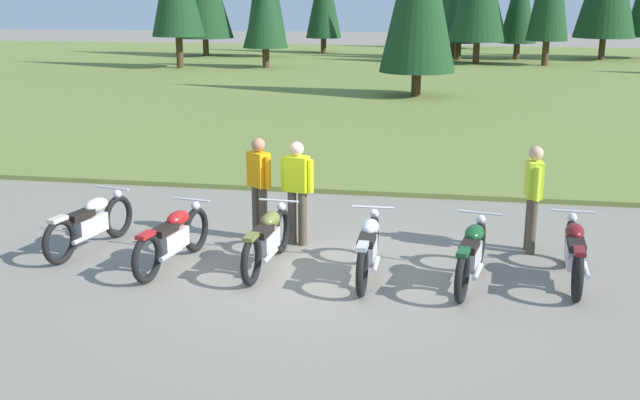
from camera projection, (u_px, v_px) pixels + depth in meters
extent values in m
plane|color=gray|center=(313.00, 270.00, 11.01)|extent=(140.00, 140.00, 0.00)
cube|color=olive|center=(414.00, 77.00, 36.01)|extent=(80.00, 44.00, 0.10)
cylinder|color=#47331E|center=(545.00, 54.00, 41.05)|extent=(0.36, 0.36, 1.43)
cylinder|color=#47331E|center=(266.00, 59.00, 39.90)|extent=(0.36, 0.36, 1.14)
cone|color=#193D1E|center=(265.00, 6.00, 39.20)|extent=(2.37, 2.37, 4.20)
cylinder|color=#47331E|center=(206.00, 48.00, 47.38)|extent=(0.36, 0.36, 1.21)
cylinder|color=#47331E|center=(477.00, 40.00, 53.31)|extent=(0.36, 0.36, 1.45)
cylinder|color=#47331E|center=(516.00, 52.00, 44.96)|extent=(0.36, 0.36, 1.05)
cone|color=#193D1E|center=(520.00, 0.00, 44.17)|extent=(2.14, 2.14, 4.94)
cylinder|color=#47331E|center=(324.00, 46.00, 49.85)|extent=(0.36, 0.36, 1.08)
cylinder|color=#47331E|center=(416.00, 85.00, 28.80)|extent=(0.36, 0.36, 1.03)
cylinder|color=#47331E|center=(267.00, 49.00, 46.83)|extent=(0.36, 0.36, 1.19)
cylinder|color=#47331E|center=(180.00, 53.00, 39.64)|extent=(0.36, 0.36, 1.74)
cylinder|color=#47331E|center=(452.00, 48.00, 46.15)|extent=(0.36, 0.36, 1.32)
cylinder|color=#47331E|center=(476.00, 53.00, 42.00)|extent=(0.36, 0.36, 1.34)
cylinder|color=#47331E|center=(602.00, 50.00, 44.65)|extent=(0.36, 0.36, 1.38)
cylinder|color=#47331E|center=(458.00, 52.00, 44.59)|extent=(0.36, 0.36, 1.10)
torus|color=black|center=(118.00, 217.00, 12.44)|extent=(0.25, 0.71, 0.70)
torus|color=black|center=(60.00, 241.00, 11.19)|extent=(0.25, 0.71, 0.70)
cube|color=silver|center=(90.00, 225.00, 11.80)|extent=(0.33, 0.67, 0.28)
ellipsoid|color=beige|center=(96.00, 205.00, 11.89)|extent=(0.36, 0.52, 0.22)
cube|color=black|center=(80.00, 215.00, 11.55)|extent=(0.32, 0.52, 0.10)
cube|color=beige|center=(58.00, 219.00, 11.10)|extent=(0.21, 0.34, 0.06)
cylinder|color=silver|center=(112.00, 188.00, 12.22)|extent=(0.61, 0.16, 0.03)
sphere|color=silver|center=(117.00, 194.00, 12.36)|extent=(0.14, 0.14, 0.14)
cylinder|color=silver|center=(85.00, 238.00, 11.51)|extent=(0.19, 0.55, 0.07)
torus|color=black|center=(196.00, 230.00, 11.74)|extent=(0.21, 0.71, 0.70)
torus|color=black|center=(147.00, 258.00, 10.47)|extent=(0.21, 0.71, 0.70)
cube|color=silver|center=(173.00, 240.00, 11.09)|extent=(0.30, 0.66, 0.28)
ellipsoid|color=#AD1919|center=(178.00, 218.00, 11.18)|extent=(0.34, 0.52, 0.22)
cube|color=black|center=(164.00, 230.00, 10.84)|extent=(0.30, 0.51, 0.10)
cube|color=#AD1919|center=(146.00, 235.00, 10.38)|extent=(0.19, 0.34, 0.06)
cylinder|color=silver|center=(191.00, 200.00, 11.52)|extent=(0.62, 0.13, 0.03)
sphere|color=silver|center=(196.00, 206.00, 11.66)|extent=(0.14, 0.14, 0.14)
cylinder|color=silver|center=(171.00, 254.00, 10.80)|extent=(0.16, 0.55, 0.07)
torus|color=black|center=(281.00, 231.00, 11.69)|extent=(0.15, 0.71, 0.70)
torus|color=black|center=(251.00, 261.00, 10.38)|extent=(0.15, 0.71, 0.70)
cube|color=silver|center=(267.00, 242.00, 11.02)|extent=(0.25, 0.65, 0.28)
ellipsoid|color=brown|center=(271.00, 220.00, 11.12)|extent=(0.29, 0.50, 0.22)
cube|color=black|center=(262.00, 232.00, 10.76)|extent=(0.25, 0.49, 0.10)
cube|color=brown|center=(251.00, 237.00, 10.29)|extent=(0.16, 0.33, 0.06)
cylinder|color=silver|center=(279.00, 201.00, 11.46)|extent=(0.62, 0.08, 0.03)
sphere|color=silver|center=(281.00, 207.00, 11.61)|extent=(0.14, 0.14, 0.14)
cylinder|color=silver|center=(270.00, 256.00, 10.73)|extent=(0.11, 0.55, 0.07)
torus|color=black|center=(373.00, 238.00, 11.34)|extent=(0.10, 0.70, 0.70)
torus|color=black|center=(362.00, 271.00, 10.01)|extent=(0.10, 0.70, 0.70)
cube|color=silver|center=(368.00, 250.00, 10.66)|extent=(0.20, 0.64, 0.28)
ellipsoid|color=#B7B7BC|center=(370.00, 227.00, 10.75)|extent=(0.26, 0.48, 0.22)
cube|color=black|center=(367.00, 240.00, 10.39)|extent=(0.22, 0.48, 0.10)
cube|color=#B7B7BC|center=(363.00, 246.00, 9.92)|extent=(0.14, 0.32, 0.06)
cylinder|color=silver|center=(373.00, 207.00, 11.11)|extent=(0.62, 0.03, 0.03)
sphere|color=silver|center=(374.00, 213.00, 11.25)|extent=(0.14, 0.14, 0.14)
cylinder|color=silver|center=(376.00, 265.00, 10.38)|extent=(0.07, 0.55, 0.07)
torus|color=black|center=(479.00, 245.00, 11.05)|extent=(0.22, 0.71, 0.70)
torus|color=black|center=(462.00, 277.00, 9.78)|extent=(0.22, 0.71, 0.70)
cube|color=silver|center=(471.00, 256.00, 10.40)|extent=(0.31, 0.67, 0.28)
ellipsoid|color=#144C23|center=(474.00, 233.00, 10.49)|extent=(0.34, 0.52, 0.22)
cube|color=black|center=(469.00, 246.00, 10.15)|extent=(0.30, 0.51, 0.10)
cube|color=#144C23|center=(463.00, 252.00, 9.69)|extent=(0.19, 0.34, 0.06)
cylinder|color=silver|center=(480.00, 213.00, 10.82)|extent=(0.62, 0.14, 0.03)
sphere|color=silver|center=(481.00, 219.00, 10.97)|extent=(0.14, 0.14, 0.14)
cylinder|color=silver|center=(478.00, 272.00, 10.11)|extent=(0.17, 0.55, 0.07)
torus|color=black|center=(570.00, 243.00, 11.13)|extent=(0.15, 0.71, 0.70)
torus|color=black|center=(577.00, 276.00, 9.82)|extent=(0.15, 0.71, 0.70)
cube|color=silver|center=(574.00, 255.00, 10.46)|extent=(0.24, 0.65, 0.28)
ellipsoid|color=maroon|center=(575.00, 232.00, 10.56)|extent=(0.29, 0.50, 0.22)
cube|color=black|center=(577.00, 245.00, 10.20)|extent=(0.25, 0.49, 0.10)
cube|color=maroon|center=(580.00, 251.00, 9.73)|extent=(0.16, 0.33, 0.06)
cylinder|color=silver|center=(574.00, 211.00, 10.90)|extent=(0.62, 0.07, 0.03)
sphere|color=silver|center=(572.00, 218.00, 11.05)|extent=(0.14, 0.14, 0.14)
cylinder|color=silver|center=(586.00, 270.00, 10.17)|extent=(0.11, 0.55, 0.07)
cylinder|color=#4C4233|center=(256.00, 211.00, 12.41)|extent=(0.14, 0.14, 0.88)
cylinder|color=#4C4233|center=(263.00, 214.00, 12.28)|extent=(0.14, 0.14, 0.88)
cube|color=orange|center=(259.00, 169.00, 12.16)|extent=(0.42, 0.40, 0.56)
sphere|color=#9E7051|center=(258.00, 145.00, 12.05)|extent=(0.22, 0.22, 0.22)
cylinder|color=orange|center=(250.00, 168.00, 12.33)|extent=(0.09, 0.09, 0.52)
cylinder|color=orange|center=(268.00, 173.00, 12.00)|extent=(0.09, 0.09, 0.52)
cylinder|color=#4C4233|center=(303.00, 219.00, 12.01)|extent=(0.14, 0.14, 0.88)
cylinder|color=#4C4233|center=(292.00, 217.00, 12.08)|extent=(0.14, 0.14, 0.88)
cube|color=#D8EA19|center=(297.00, 174.00, 11.85)|extent=(0.40, 0.29, 0.56)
sphere|color=beige|center=(297.00, 149.00, 11.75)|extent=(0.22, 0.22, 0.22)
cylinder|color=#D8EA19|center=(311.00, 176.00, 11.78)|extent=(0.09, 0.09, 0.52)
cylinder|color=#D8EA19|center=(284.00, 174.00, 11.94)|extent=(0.09, 0.09, 0.52)
cylinder|color=#4C4233|center=(532.00, 226.00, 11.61)|extent=(0.14, 0.14, 0.88)
cylinder|color=#4C4233|center=(530.00, 223.00, 11.79)|extent=(0.14, 0.14, 0.88)
cube|color=#C6E52D|center=(534.00, 179.00, 11.51)|extent=(0.26, 0.38, 0.56)
sphere|color=tan|center=(536.00, 153.00, 11.40)|extent=(0.22, 0.22, 0.22)
cylinder|color=#C6E52D|center=(537.00, 184.00, 11.29)|extent=(0.09, 0.09, 0.52)
cylinder|color=#C6E52D|center=(531.00, 177.00, 11.74)|extent=(0.09, 0.09, 0.52)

